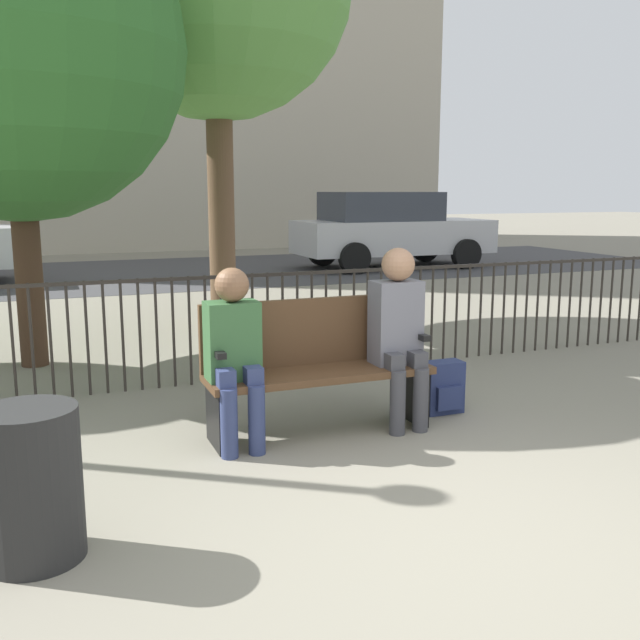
{
  "coord_description": "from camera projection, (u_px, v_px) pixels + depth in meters",
  "views": [
    {
      "loc": [
        -1.74,
        -2.65,
        1.67
      ],
      "look_at": [
        0.0,
        1.76,
        0.8
      ],
      "focal_mm": 40.0,
      "sensor_mm": 36.0,
      "label": 1
    }
  ],
  "objects": [
    {
      "name": "backpack",
      "position": [
        443.0,
        388.0,
        5.38
      ],
      "size": [
        0.3,
        0.2,
        0.4
      ],
      "color": "navy",
      "rests_on": "ground"
    },
    {
      "name": "park_bench",
      "position": [
        316.0,
        362.0,
        4.95
      ],
      "size": [
        1.58,
        0.45,
        0.92
      ],
      "color": "#4C331E",
      "rests_on": "ground"
    },
    {
      "name": "street_surface",
      "position": [
        133.0,
        274.0,
        14.33
      ],
      "size": [
        24.0,
        6.0,
        0.01
      ],
      "color": "#3D3D3F",
      "rests_on": "ground"
    },
    {
      "name": "ground_plane",
      "position": [
        457.0,
        549.0,
        3.36
      ],
      "size": [
        80.0,
        80.0,
        0.0
      ],
      "primitive_type": "plane",
      "color": "gray"
    },
    {
      "name": "fence_railing",
      "position": [
        253.0,
        317.0,
        6.29
      ],
      "size": [
        9.01,
        0.03,
        0.95
      ],
      "color": "#2D2823",
      "rests_on": "ground"
    },
    {
      "name": "seated_person_1",
      "position": [
        399.0,
        327.0,
        5.0
      ],
      "size": [
        0.34,
        0.39,
        1.27
      ],
      "color": "#3D3D42",
      "rests_on": "ground"
    },
    {
      "name": "seated_person_0",
      "position": [
        234.0,
        348.0,
        4.58
      ],
      "size": [
        0.34,
        0.39,
        1.18
      ],
      "color": "navy",
      "rests_on": "ground"
    },
    {
      "name": "tree_1",
      "position": [
        12.0,
        49.0,
        6.36
      ],
      "size": [
        3.1,
        3.1,
        4.46
      ],
      "color": "#422D1E",
      "rests_on": "ground"
    },
    {
      "name": "parked_car_1",
      "position": [
        390.0,
        229.0,
        15.33
      ],
      "size": [
        4.2,
        1.94,
        1.62
      ],
      "color": "#B7B7BC",
      "rests_on": "ground"
    },
    {
      "name": "trash_bin",
      "position": [
        31.0,
        484.0,
        3.22
      ],
      "size": [
        0.45,
        0.45,
        0.71
      ],
      "color": "black",
      "rests_on": "ground"
    }
  ]
}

